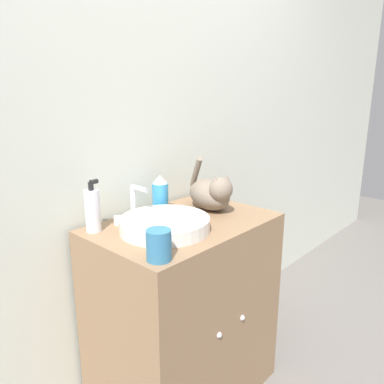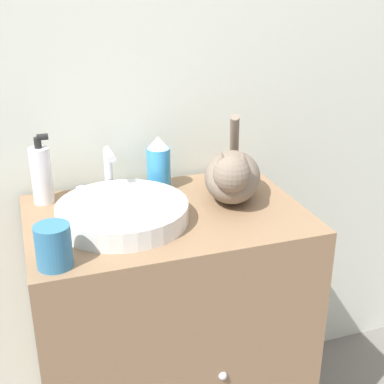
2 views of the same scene
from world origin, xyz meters
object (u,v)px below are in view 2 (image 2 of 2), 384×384
Objects in this scene: soap_bottle at (41,174)px; cat at (232,175)px; cup at (54,246)px; spray_bottle at (159,164)px.

cat is at bearing -16.84° from soap_bottle.
cat is 3.57× the size of cup.
soap_bottle is (-0.51, 0.16, 0.01)m from cat.
cat is at bearing -39.10° from spray_bottle.
cat reaches higher than spray_bottle.
soap_bottle is 1.99× the size of cup.
soap_bottle reaches higher than spray_bottle.
cup is at bearing -43.20° from cat.
soap_bottle is at bearing -82.70° from cat.
soap_bottle reaches higher than cup.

